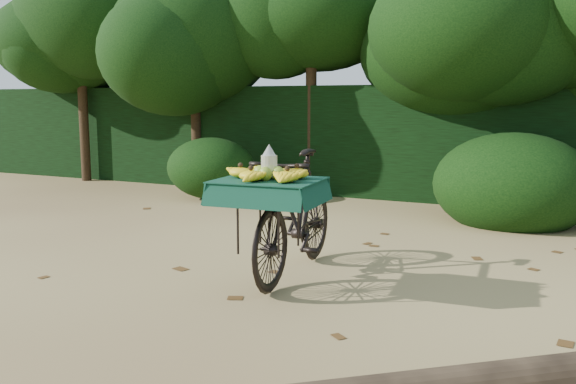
% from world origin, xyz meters
% --- Properties ---
extents(ground, '(80.00, 80.00, 0.00)m').
position_xyz_m(ground, '(0.00, 0.00, 0.00)').
color(ground, tan).
rests_on(ground, ground).
extents(vendor_bicycle, '(0.85, 1.91, 1.13)m').
position_xyz_m(vendor_bicycle, '(-0.00, 1.02, 0.57)').
color(vendor_bicycle, black).
rests_on(vendor_bicycle, ground).
extents(hedge_backdrop, '(26.00, 1.80, 1.80)m').
position_xyz_m(hedge_backdrop, '(0.00, 6.30, 0.90)').
color(hedge_backdrop, black).
rests_on(hedge_backdrop, ground).
extents(tree_row, '(14.50, 2.00, 4.00)m').
position_xyz_m(tree_row, '(-0.65, 5.50, 2.00)').
color(tree_row, black).
rests_on(tree_row, ground).
extents(bush_clumps, '(8.80, 1.70, 0.90)m').
position_xyz_m(bush_clumps, '(0.50, 4.30, 0.45)').
color(bush_clumps, black).
rests_on(bush_clumps, ground).
extents(leaf_litter, '(7.00, 7.30, 0.01)m').
position_xyz_m(leaf_litter, '(0.00, 0.65, 0.01)').
color(leaf_litter, '#543616').
rests_on(leaf_litter, ground).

